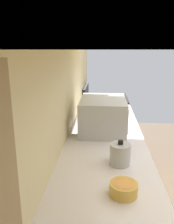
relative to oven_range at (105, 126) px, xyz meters
name	(u,v)px	position (x,y,z in m)	size (l,w,h in m)	color
wall_back	(58,78)	(-1.55, 0.38, 0.92)	(4.08, 0.12, 2.75)	beige
counter_run	(103,219)	(-1.92, 0.01, -0.01)	(3.19, 0.64, 0.88)	#F1DA79
oven_range	(105,126)	(0.00, 0.00, 0.00)	(0.67, 0.65, 1.06)	black
microwave	(103,115)	(-1.33, 0.03, 0.57)	(0.52, 0.40, 0.29)	#B7BABF
bowl	(124,188)	(-2.26, -0.09, 0.46)	(0.14, 0.14, 0.06)	gold
kettle	(120,154)	(-1.94, -0.09, 0.49)	(0.18, 0.13, 0.16)	#B7BABF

